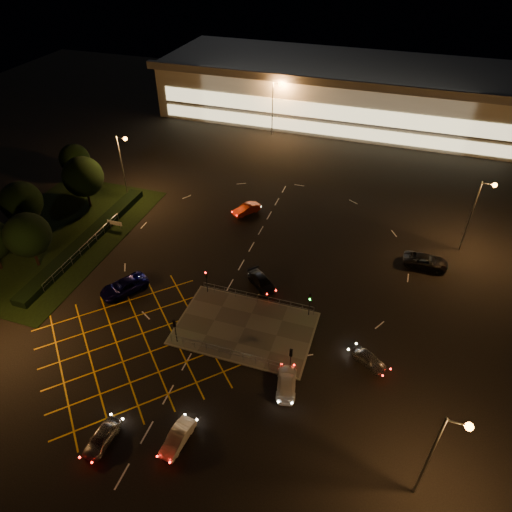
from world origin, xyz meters
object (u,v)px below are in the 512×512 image
(signal_sw, at_px, (175,326))
(car_approach_white, at_px, (287,383))
(signal_nw, at_px, (206,277))
(car_right_silver, at_px, (369,359))
(signal_se, at_px, (291,356))
(signal_ne, at_px, (310,300))
(car_left_blue, at_px, (124,286))
(car_circ_red, at_px, (246,209))
(car_near_silver, at_px, (102,437))
(car_east_grey, at_px, (426,261))
(car_queue_white, at_px, (178,438))
(car_far_dkgrey, at_px, (262,282))

(signal_sw, distance_m, car_approach_white, 12.40)
(signal_sw, height_order, signal_nw, same)
(car_right_silver, bearing_deg, signal_se, 147.11)
(signal_ne, bearing_deg, car_left_blue, -172.33)
(car_circ_red, bearing_deg, car_left_blue, -75.25)
(car_near_silver, bearing_deg, car_right_silver, 40.36)
(car_circ_red, distance_m, car_east_grey, 25.48)
(car_left_blue, bearing_deg, car_right_silver, 28.28)
(signal_ne, bearing_deg, car_queue_white, -111.45)
(signal_nw, xyz_separation_m, car_queue_white, (4.96, -17.92, -1.72))
(signal_se, xyz_separation_m, signal_ne, (0.00, 7.99, 0.00))
(signal_se, bearing_deg, car_left_blue, -13.59)
(car_queue_white, bearing_deg, car_circ_red, 106.50)
(signal_se, height_order, car_circ_red, signal_se)
(car_far_dkgrey, distance_m, car_right_silver, 15.39)
(signal_se, relative_size, car_queue_white, 0.80)
(signal_sw, xyz_separation_m, car_queue_white, (4.96, -9.94, -1.72))
(car_near_silver, relative_size, car_circ_red, 0.91)
(signal_sw, xyz_separation_m, signal_ne, (12.00, 7.99, 0.00))
(signal_ne, distance_m, car_far_dkgrey, 7.19)
(signal_nw, xyz_separation_m, signal_ne, (12.00, 0.00, 0.00))
(car_approach_white, bearing_deg, signal_se, -97.34)
(car_near_silver, xyz_separation_m, car_right_silver, (20.12, 15.31, -0.03))
(signal_nw, distance_m, car_near_silver, 20.00)
(signal_se, height_order, car_approach_white, signal_se)
(signal_se, bearing_deg, signal_sw, 0.00)
(signal_ne, bearing_deg, signal_sw, -146.35)
(signal_nw, bearing_deg, car_circ_red, 94.29)
(signal_se, bearing_deg, signal_ne, -90.00)
(car_east_grey, bearing_deg, signal_sw, 130.52)
(signal_nw, bearing_deg, car_east_grey, 28.80)
(car_queue_white, height_order, car_left_blue, car_left_blue)
(car_approach_white, bearing_deg, signal_sw, -20.36)
(signal_se, bearing_deg, car_far_dkgrey, -60.14)
(car_left_blue, bearing_deg, signal_ne, 39.46)
(signal_se, xyz_separation_m, car_east_grey, (11.78, 21.06, -1.61))
(car_circ_red, xyz_separation_m, car_approach_white, (13.46, -27.32, -0.06))
(signal_nw, bearing_deg, car_far_dkgrey, 27.86)
(car_queue_white, xyz_separation_m, car_east_grey, (18.82, 30.99, 0.11))
(signal_ne, xyz_separation_m, car_east_grey, (11.78, 13.07, -1.61))
(car_queue_white, xyz_separation_m, car_approach_white, (7.19, 8.13, -0.00))
(signal_se, relative_size, car_right_silver, 0.84)
(car_far_dkgrey, distance_m, car_east_grey, 20.70)
(signal_ne, bearing_deg, car_right_silver, -33.02)
(signal_ne, relative_size, car_far_dkgrey, 0.68)
(car_circ_red, relative_size, car_approach_white, 0.96)
(signal_sw, bearing_deg, signal_ne, -146.35)
(car_near_silver, relative_size, car_approach_white, 0.87)
(signal_sw, relative_size, car_approach_white, 0.71)
(car_far_dkgrey, xyz_separation_m, car_approach_white, (6.46, -12.80, -0.02))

